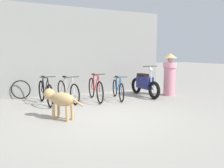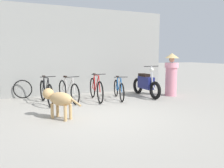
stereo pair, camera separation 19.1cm
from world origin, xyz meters
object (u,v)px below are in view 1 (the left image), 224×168
Objects in this scene: bicycle_0 at (45,92)px; bicycle_2 at (95,89)px; spare_tire_right at (21,90)px; motorcycle at (145,84)px; bicycle_3 at (118,89)px; stray_dog at (59,99)px; person_in_robes at (170,73)px; bicycle_1 at (68,91)px.

bicycle_2 is at bearing 79.29° from bicycle_0.
spare_tire_right is at bearing -156.75° from bicycle_0.
motorcycle is at bearing -17.44° from spare_tire_right.
bicycle_3 is (0.80, -0.09, -0.04)m from bicycle_2.
bicycle_3 is at bearing 88.01° from bicycle_2.
bicycle_0 is at bearing -89.98° from bicycle_2.
bicycle_2 is 0.81m from bicycle_3.
bicycle_0 is 2.43m from bicycle_3.
bicycle_2 is 2.66× the size of spare_tire_right.
bicycle_0 is at bearing -60.24° from spare_tire_right.
spare_tire_right is (-0.78, 2.97, -0.16)m from stray_dog.
person_in_robes is (0.95, -0.24, 0.40)m from motorcycle.
motorcycle is 1.05m from person_in_robes.
person_in_robes reaches higher than bicycle_2.
motorcycle is 1.78× the size of stray_dog.
spare_tire_right is at bearing -139.48° from bicycle_1.
bicycle_0 is 1.79m from stray_dog.
bicycle_2 is 1.93m from motorcycle.
bicycle_2 is at bearing -91.18° from motorcycle.
spare_tire_right is at bearing -22.02° from stray_dog.
bicycle_1 is 0.98× the size of bicycle_2.
stray_dog is at bearing -3.24° from bicycle_0.
person_in_robes is (3.78, -0.45, 0.49)m from bicycle_1.
person_in_robes is at bearing -108.98° from stray_dog.
bicycle_2 is 1.11× the size of bicycle_3.
bicycle_1 is at bearing -55.03° from stray_dog.
bicycle_1 is 2.84m from motorcycle.
person_in_robes is at bearing 75.44° from motorcycle.
bicycle_0 is 0.94× the size of motorcycle.
bicycle_1 is 1.09× the size of bicycle_3.
motorcycle is 3.82m from stray_dog.
bicycle_3 is 3.39m from spare_tire_right.
bicycle_3 is at bearing 70.21° from bicycle_1.
person_in_robes reaches higher than bicycle_0.
bicycle_1 is 1.66× the size of stray_dog.
bicycle_1 is at bearing -38.75° from spare_tire_right.
bicycle_0 is 0.72m from bicycle_1.
person_in_robes is (4.49, -0.38, 0.48)m from bicycle_0.
bicycle_2 reaches higher than bicycle_1.
bicycle_2 is at bearing 67.72° from bicycle_1.
spare_tire_right is at bearing -101.99° from bicycle_3.
bicycle_1 is 2.59× the size of spare_tire_right.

